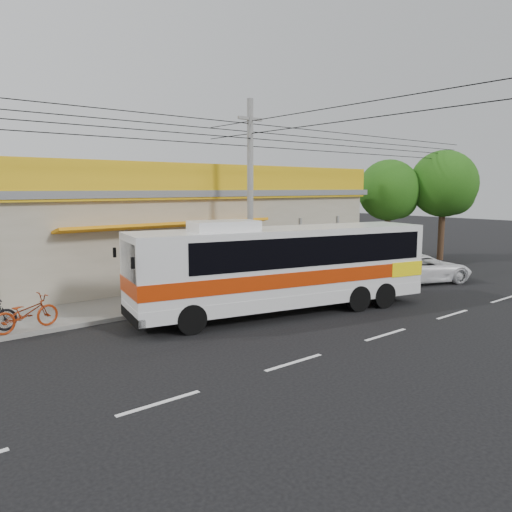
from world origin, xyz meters
The scene contains 10 objects.
ground centered at (0.00, 0.00, 0.00)m, with size 120.00×120.00×0.00m, color black.
sidewalk centered at (0.00, 6.00, 0.07)m, with size 30.00×3.20×0.15m, color slate.
lane_markings centered at (0.00, -2.50, 0.00)m, with size 50.00×0.12×0.01m, color silver, non-canonical shape.
storefront_building centered at (-0.01, 11.54, 2.30)m, with size 22.60×9.20×5.70m.
coach_bus centered at (-0.46, 1.60, 1.87)m, with size 11.60×4.78×3.50m.
motorbike_red centered at (-8.79, 4.70, 0.70)m, with size 0.73×2.09×1.10m, color maroon.
white_car centered at (8.71, 1.85, 0.70)m, with size 2.32×5.03×1.40m, color white.
utility_pole centered at (0.82, 5.40, 6.91)m, with size 34.00×14.00×8.38m.
tree_near centered at (16.58, 5.31, 4.72)m, with size 4.20×4.20×6.97m.
tree_far centered at (13.95, 7.55, 4.32)m, with size 3.85×3.85×6.39m.
Camera 1 is at (-12.85, -11.73, 4.62)m, focal length 35.00 mm.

